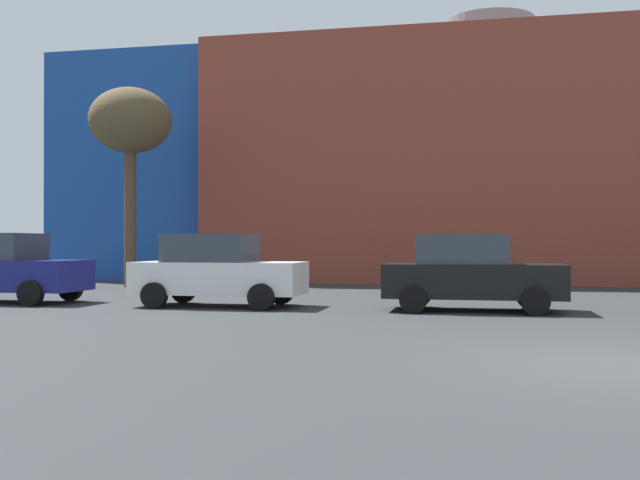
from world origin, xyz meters
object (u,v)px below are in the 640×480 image
object	(u,v)px
parked_car_0	(3,268)
parked_car_2	(470,273)
parked_car_1	(217,270)
bare_tree_0	(130,125)

from	to	relation	value
parked_car_0	parked_car_2	xyz separation A→B (m)	(11.83, 0.00, -0.03)
parked_car_0	parked_car_1	size ratio (longest dim) A/B	1.02
parked_car_0	parked_car_1	distance (m)	5.83
parked_car_1	parked_car_0	bearing A→B (deg)	-180.00
parked_car_1	bare_tree_0	distance (m)	10.33
parked_car_1	parked_car_2	bearing A→B (deg)	0.00
parked_car_1	parked_car_2	size ratio (longest dim) A/B	1.02
parked_car_1	bare_tree_0	bearing A→B (deg)	129.18
parked_car_0	bare_tree_0	distance (m)	8.57
parked_car_0	parked_car_2	bearing A→B (deg)	0.00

